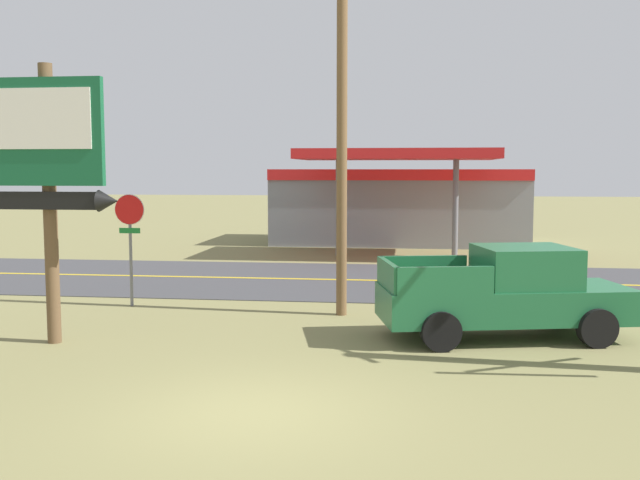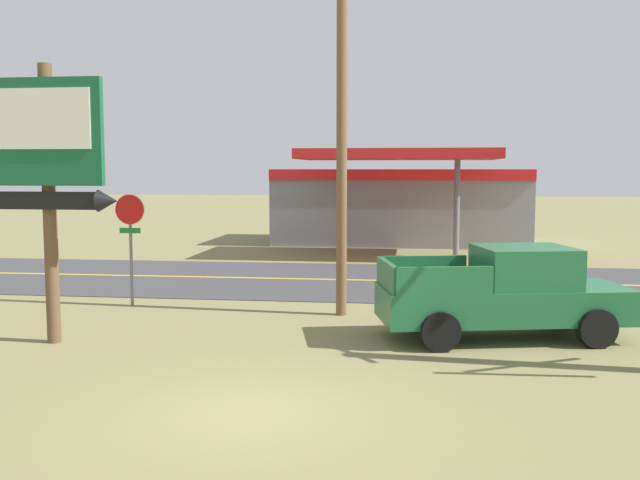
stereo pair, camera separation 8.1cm
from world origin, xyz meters
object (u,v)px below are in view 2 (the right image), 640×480
object	(u,v)px
utility_pole	(342,99)
pickup_green_parked_on_lawn	(506,294)
gas_station	(400,203)
stop_sign	(130,230)
motel_sign	(48,160)

from	to	relation	value
utility_pole	pickup_green_parked_on_lawn	bearing A→B (deg)	-28.70
gas_station	utility_pole	bearing A→B (deg)	-93.42
utility_pole	gas_station	xyz separation A→B (m)	(1.08, 18.05, -3.34)
stop_sign	utility_pole	size ratio (longest dim) A/B	0.30
gas_station	motel_sign	bearing A→B (deg)	-106.98
motel_sign	stop_sign	world-z (taller)	motel_sign
motel_sign	gas_station	xyz separation A→B (m)	(6.66, 21.82, -1.83)
stop_sign	gas_station	world-z (taller)	gas_station
utility_pole	gas_station	bearing A→B (deg)	86.58
utility_pole	pickup_green_parked_on_lawn	size ratio (longest dim) A/B	1.80
stop_sign	utility_pole	xyz separation A→B (m)	(5.59, -0.44, 3.26)
motel_sign	pickup_green_parked_on_lawn	distance (m)	9.87
utility_pole	pickup_green_parked_on_lawn	world-z (taller)	utility_pole
utility_pole	gas_station	distance (m)	18.39
utility_pole	stop_sign	bearing A→B (deg)	175.47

